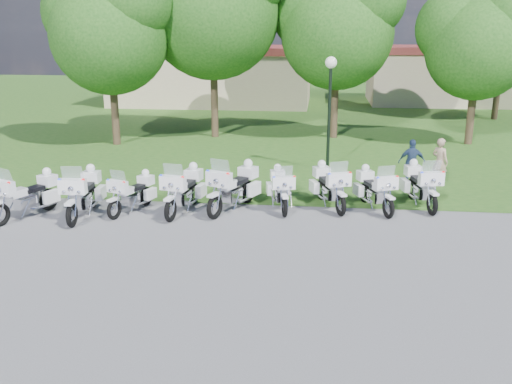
# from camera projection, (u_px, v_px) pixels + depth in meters

# --- Properties ---
(ground) EXTENTS (100.00, 100.00, 0.00)m
(ground) POSITION_uv_depth(u_px,v_px,m) (245.00, 239.00, 15.14)
(ground) COLOR slate
(ground) RESTS_ON ground
(grass_lawn) EXTENTS (100.00, 48.00, 0.01)m
(grass_lawn) POSITION_uv_depth(u_px,v_px,m) (294.00, 106.00, 40.92)
(grass_lawn) COLOR #28571B
(grass_lawn) RESTS_ON ground
(motorcycle_0) EXTENTS (1.38, 2.28, 1.63)m
(motorcycle_0) POSITION_uv_depth(u_px,v_px,m) (28.00, 194.00, 16.74)
(motorcycle_0) COLOR black
(motorcycle_0) RESTS_ON ground
(motorcycle_1) EXTENTS (0.92, 2.52, 1.69)m
(motorcycle_1) POSITION_uv_depth(u_px,v_px,m) (83.00, 192.00, 16.84)
(motorcycle_1) COLOR black
(motorcycle_1) RESTS_ON ground
(motorcycle_2) EXTENTS (1.15, 2.04, 1.43)m
(motorcycle_2) POSITION_uv_depth(u_px,v_px,m) (133.00, 192.00, 17.26)
(motorcycle_2) COLOR black
(motorcycle_2) RESTS_ON ground
(motorcycle_3) EXTENTS (1.07, 2.46, 1.66)m
(motorcycle_3) POSITION_uv_depth(u_px,v_px,m) (184.00, 189.00, 17.22)
(motorcycle_3) COLOR black
(motorcycle_3) RESTS_ON ground
(motorcycle_4) EXTENTS (1.50, 2.43, 1.74)m
(motorcycle_4) POSITION_uv_depth(u_px,v_px,m) (234.00, 186.00, 17.39)
(motorcycle_4) COLOR black
(motorcycle_4) RESTS_ON ground
(motorcycle_5) EXTENTS (1.02, 2.20, 1.50)m
(motorcycle_5) POSITION_uv_depth(u_px,v_px,m) (280.00, 188.00, 17.61)
(motorcycle_5) COLOR black
(motorcycle_5) RESTS_ON ground
(motorcycle_6) EXTENTS (1.29, 2.29, 1.61)m
(motorcycle_6) POSITION_uv_depth(u_px,v_px,m) (329.00, 185.00, 17.72)
(motorcycle_6) COLOR black
(motorcycle_6) RESTS_ON ground
(motorcycle_7) EXTENTS (1.25, 2.17, 1.53)m
(motorcycle_7) POSITION_uv_depth(u_px,v_px,m) (375.00, 189.00, 17.48)
(motorcycle_7) COLOR black
(motorcycle_7) RESTS_ON ground
(motorcycle_8) EXTENTS (1.09, 2.39, 1.62)m
(motorcycle_8) POSITION_uv_depth(u_px,v_px,m) (421.00, 184.00, 17.82)
(motorcycle_8) COLOR black
(motorcycle_8) RESTS_ON ground
(lamp_post) EXTENTS (0.44, 0.44, 4.36)m
(lamp_post) POSITION_uv_depth(u_px,v_px,m) (330.00, 86.00, 21.53)
(lamp_post) COLOR black
(lamp_post) RESTS_ON ground
(tree_0) EXTENTS (6.31, 5.39, 8.42)m
(tree_0) POSITION_uv_depth(u_px,v_px,m) (108.00, 24.00, 25.87)
(tree_0) COLOR #38281C
(tree_0) RESTS_ON ground
(tree_2) EXTENTS (6.43, 5.49, 8.57)m
(tree_2) POSITION_uv_depth(u_px,v_px,m) (337.00, 22.00, 27.56)
(tree_2) COLOR #38281C
(tree_2) RESTS_ON ground
(tree_3) EXTENTS (5.62, 4.79, 7.49)m
(tree_3) POSITION_uv_depth(u_px,v_px,m) (478.00, 38.00, 26.13)
(tree_3) COLOR #38281C
(tree_3) RESTS_ON ground
(tree_4) EXTENTS (7.44, 6.35, 9.91)m
(tree_4) POSITION_uv_depth(u_px,v_px,m) (506.00, 7.00, 33.10)
(tree_4) COLOR #38281C
(tree_4) RESTS_ON ground
(building_west) EXTENTS (14.56, 8.32, 4.10)m
(building_west) POSITION_uv_depth(u_px,v_px,m) (214.00, 75.00, 41.95)
(building_west) COLOR tan
(building_west) RESTS_ON ground
(building_east) EXTENTS (11.44, 7.28, 4.10)m
(building_east) POSITION_uv_depth(u_px,v_px,m) (446.00, 75.00, 42.02)
(building_east) COLOR tan
(building_east) RESTS_ON ground
(bystander_a) EXTENTS (0.72, 0.72, 1.69)m
(bystander_a) POSITION_uv_depth(u_px,v_px,m) (440.00, 162.00, 20.05)
(bystander_a) COLOR tan
(bystander_a) RESTS_ON ground
(bystander_c) EXTENTS (0.96, 0.43, 1.61)m
(bystander_c) POSITION_uv_depth(u_px,v_px,m) (412.00, 162.00, 20.19)
(bystander_c) COLOR navy
(bystander_c) RESTS_ON ground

